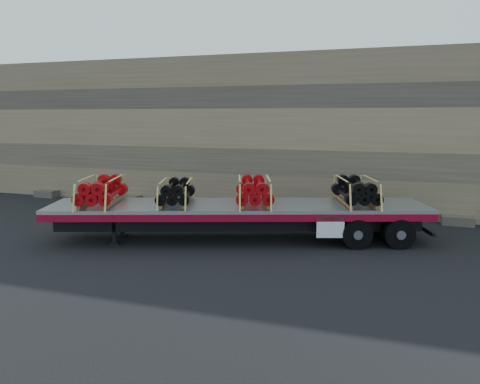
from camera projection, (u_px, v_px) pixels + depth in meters
The scene contains 7 objects.
ground at pixel (254, 239), 16.39m from camera, with size 120.00×120.00×0.00m, color black.
rock_wall at pixel (295, 133), 21.90m from camera, with size 44.00×3.00×7.00m, color #7A6B54.
trailer at pixel (238, 222), 16.20m from camera, with size 12.86×2.47×1.29m, color #AEB1B6, non-canonical shape.
bundle_front at pixel (102, 192), 16.00m from camera, with size 1.22×2.44×0.87m, color #A6080D, non-canonical shape.
bundle_midfront at pixel (176, 193), 16.02m from camera, with size 1.09×2.19×0.78m, color black, non-canonical shape.
bundle_midrear at pixel (254, 191), 16.03m from camera, with size 1.21×2.42×0.86m, color #A6080D, non-canonical shape.
bundle_rear at pixel (356, 191), 16.06m from camera, with size 1.20×2.39×0.85m, color black, non-canonical shape.
Camera 1 is at (4.67, -15.22, 4.30)m, focal length 35.00 mm.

